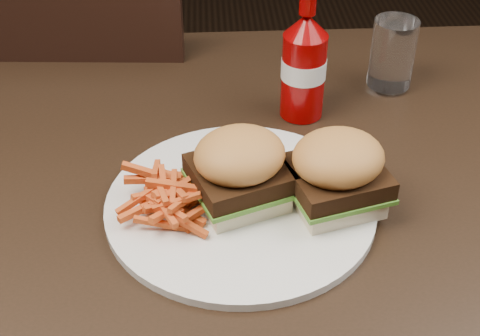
{
  "coord_description": "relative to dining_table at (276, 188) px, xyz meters",
  "views": [
    {
      "loc": [
        -0.08,
        -0.64,
        1.25
      ],
      "look_at": [
        -0.05,
        -0.05,
        0.8
      ],
      "focal_mm": 50.0,
      "sensor_mm": 36.0,
      "label": 1
    }
  ],
  "objects": [
    {
      "name": "dining_table",
      "position": [
        0.0,
        0.0,
        0.0
      ],
      "size": [
        1.2,
        0.8,
        0.04
      ],
      "primitive_type": "cube",
      "color": "black",
      "rests_on": "ground"
    },
    {
      "name": "chair_far",
      "position": [
        -0.29,
        0.5,
        -0.3
      ],
      "size": [
        0.42,
        0.42,
        0.04
      ],
      "primitive_type": "cube",
      "rotation": [
        0.0,
        0.0,
        3.08
      ],
      "color": "black",
      "rests_on": "ground"
    },
    {
      "name": "plate",
      "position": [
        -0.05,
        -0.06,
        0.03
      ],
      "size": [
        0.31,
        0.31,
        0.01
      ],
      "primitive_type": "cylinder",
      "color": "white",
      "rests_on": "dining_table"
    },
    {
      "name": "sandwich_half_a",
      "position": [
        -0.05,
        -0.06,
        0.04
      ],
      "size": [
        0.12,
        0.11,
        0.02
      ],
      "primitive_type": "cube",
      "rotation": [
        0.0,
        0.0,
        0.36
      ],
      "color": "#F5E8C3",
      "rests_on": "plate"
    },
    {
      "name": "sandwich_half_b",
      "position": [
        0.06,
        -0.07,
        0.04
      ],
      "size": [
        0.11,
        0.11,
        0.02
      ],
      "primitive_type": "cube",
      "rotation": [
        0.0,
        0.0,
        0.28
      ],
      "color": "#FAE5C4",
      "rests_on": "plate"
    },
    {
      "name": "fries_pile",
      "position": [
        -0.12,
        -0.07,
        0.05
      ],
      "size": [
        0.11,
        0.11,
        0.04
      ],
      "primitive_type": null,
      "rotation": [
        0.0,
        0.0,
        0.2
      ],
      "color": "red",
      "rests_on": "plate"
    },
    {
      "name": "ketchup_bottle",
      "position": [
        0.05,
        0.14,
        0.08
      ],
      "size": [
        0.07,
        0.07,
        0.12
      ],
      "primitive_type": "cylinder",
      "rotation": [
        0.0,
        0.0,
        -0.12
      ],
      "color": "#830203",
      "rests_on": "dining_table"
    },
    {
      "name": "tumbler",
      "position": [
        0.18,
        0.2,
        0.08
      ],
      "size": [
        0.07,
        0.07,
        0.1
      ],
      "primitive_type": "cylinder",
      "rotation": [
        0.0,
        0.0,
        -0.08
      ],
      "color": "white",
      "rests_on": "dining_table"
    }
  ]
}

